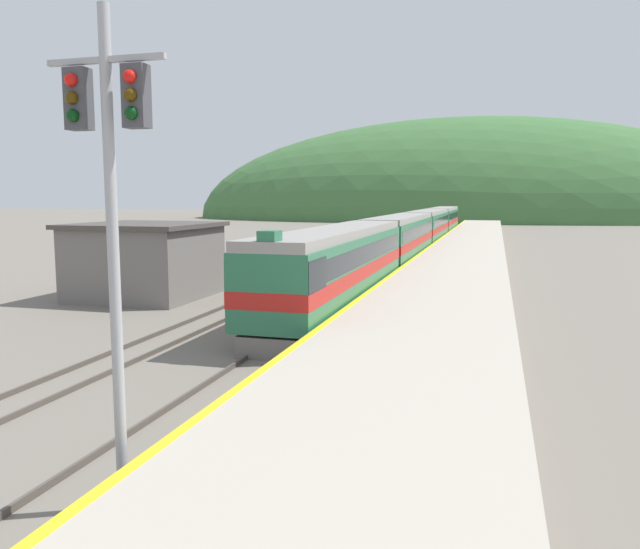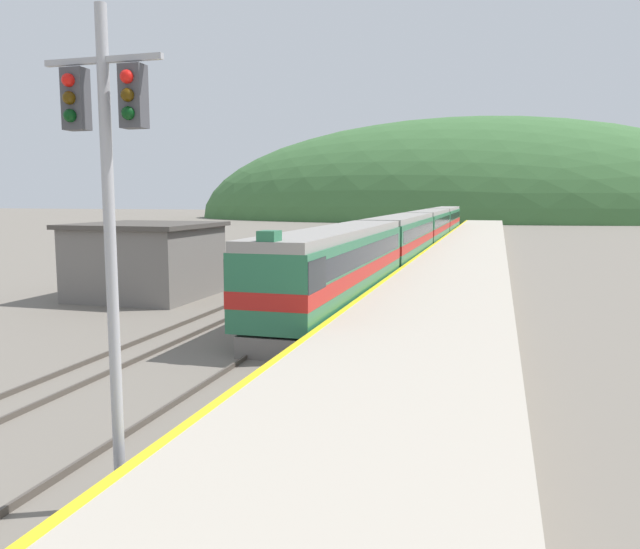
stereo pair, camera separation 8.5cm
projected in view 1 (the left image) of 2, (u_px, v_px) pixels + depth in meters
track_main at (429, 245)px, 71.83m from camera, size 1.52×180.00×0.16m
track_siding at (387, 244)px, 73.14m from camera, size 1.52×180.00×0.16m
platform at (463, 258)px, 51.35m from camera, size 6.55×140.00×1.16m
distant_hills at (465, 219)px, 155.88m from camera, size 141.33×63.60×49.94m
station_shed at (146, 260)px, 34.59m from camera, size 7.02×7.17×4.12m
express_train_lead_car at (337, 266)px, 30.22m from camera, size 3.03×19.93×4.42m
carriage_second at (401, 239)px, 50.44m from camera, size 3.02×20.18×4.06m
carriage_third at (428, 227)px, 70.55m from camera, size 3.02×20.18×4.06m
carriage_fourth at (443, 220)px, 90.66m from camera, size 3.02×20.18×4.06m
signal_mast_main at (110, 188)px, 10.47m from camera, size 2.20×0.42×8.69m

